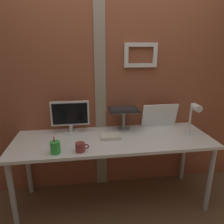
% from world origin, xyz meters
% --- Properties ---
extents(ground_plane, '(6.00, 6.00, 0.00)m').
position_xyz_m(ground_plane, '(0.00, 0.00, 0.00)').
color(ground_plane, brown).
extents(brick_wall_back, '(3.52, 0.15, 2.40)m').
position_xyz_m(brick_wall_back, '(-0.00, 0.47, 1.20)').
color(brick_wall_back, brown).
rests_on(brick_wall_back, ground_plane).
extents(desk, '(2.01, 0.68, 0.76)m').
position_xyz_m(desk, '(-0.05, 0.07, 0.68)').
color(desk, white).
rests_on(desk, ground_plane).
extents(monitor, '(0.40, 0.18, 0.35)m').
position_xyz_m(monitor, '(-0.48, 0.29, 0.95)').
color(monitor, silver).
rests_on(monitor, desk).
extents(laptop_stand, '(0.28, 0.22, 0.23)m').
position_xyz_m(laptop_stand, '(0.10, 0.29, 0.91)').
color(laptop_stand, gray).
rests_on(laptop_stand, desk).
extents(laptop, '(0.32, 0.30, 0.21)m').
position_xyz_m(laptop, '(0.10, 0.36, 1.04)').
color(laptop, black).
rests_on(laptop, laptop_stand).
extents(whiteboard_panel, '(0.41, 0.08, 0.28)m').
position_xyz_m(whiteboard_panel, '(0.53, 0.32, 0.89)').
color(whiteboard_panel, white).
rests_on(whiteboard_panel, desk).
extents(desk_lamp, '(0.12, 0.20, 0.35)m').
position_xyz_m(desk_lamp, '(0.77, 0.01, 0.97)').
color(desk_lamp, white).
rests_on(desk_lamp, desk).
extents(pen_cup, '(0.09, 0.09, 0.15)m').
position_xyz_m(pen_cup, '(-0.59, -0.17, 0.81)').
color(pen_cup, green).
rests_on(pen_cup, desk).
extents(coffee_mug, '(0.12, 0.09, 0.08)m').
position_xyz_m(coffee_mug, '(-0.38, -0.17, 0.80)').
color(coffee_mug, maroon).
rests_on(coffee_mug, desk).
extents(paper_clutter_stack, '(0.20, 0.15, 0.04)m').
position_xyz_m(paper_clutter_stack, '(-0.08, 0.07, 0.77)').
color(paper_clutter_stack, silver).
rests_on(paper_clutter_stack, desk).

